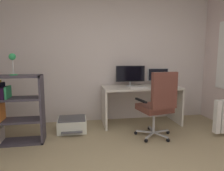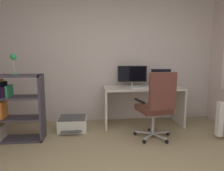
# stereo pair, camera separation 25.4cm
# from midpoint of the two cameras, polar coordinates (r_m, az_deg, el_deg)

# --- Properties ---
(wall_back) EXTENTS (4.48, 0.10, 2.57)m
(wall_back) POSITION_cam_midpoint_polar(r_m,az_deg,el_deg) (4.30, -3.45, 7.25)
(wall_back) COLOR silver
(wall_back) RESTS_ON ground
(desk) EXTENTS (1.53, 0.68, 0.76)m
(desk) POSITION_cam_midpoint_polar(r_m,az_deg,el_deg) (4.10, 6.39, -3.07)
(desk) COLOR silver
(desk) RESTS_ON ground
(monitor_main) EXTENTS (0.59, 0.18, 0.41)m
(monitor_main) POSITION_cam_midpoint_polar(r_m,az_deg,el_deg) (4.13, 3.41, 3.14)
(monitor_main) COLOR #B2B5B7
(monitor_main) RESTS_ON desk
(monitor_secondary) EXTENTS (0.43, 0.18, 0.35)m
(monitor_secondary) POSITION_cam_midpoint_polar(r_m,az_deg,el_deg) (4.30, 11.11, 2.76)
(monitor_secondary) COLOR #B2B5B7
(monitor_secondary) RESTS_ON desk
(keyboard) EXTENTS (0.34, 0.13, 0.02)m
(keyboard) POSITION_cam_midpoint_polar(r_m,az_deg,el_deg) (3.89, 5.65, -0.55)
(keyboard) COLOR silver
(keyboard) RESTS_ON desk
(computer_mouse) EXTENTS (0.08, 0.11, 0.03)m
(computer_mouse) POSITION_cam_midpoint_polar(r_m,az_deg,el_deg) (4.00, 9.68, -0.29)
(computer_mouse) COLOR black
(computer_mouse) RESTS_ON desk
(office_chair) EXTENTS (0.63, 0.67, 1.12)m
(office_chair) POSITION_cam_midpoint_polar(r_m,az_deg,el_deg) (3.36, 10.66, -4.85)
(office_chair) COLOR #B7BABC
(office_chair) RESTS_ON ground
(bookshelf) EXTENTS (0.87, 0.33, 1.07)m
(bookshelf) POSITION_cam_midpoint_polar(r_m,az_deg,el_deg) (3.59, -29.30, -5.97)
(bookshelf) COLOR #3E3844
(bookshelf) RESTS_ON ground
(desk_lamp) EXTENTS (0.11, 0.11, 0.33)m
(desk_lamp) POSITION_cam_midpoint_polar(r_m,az_deg,el_deg) (3.45, -28.09, 6.38)
(desk_lamp) COLOR #2B9D55
(desk_lamp) RESTS_ON bookshelf
(printer) EXTENTS (0.51, 0.52, 0.25)m
(printer) POSITION_cam_midpoint_polar(r_m,az_deg,el_deg) (3.87, -13.02, -10.64)
(printer) COLOR silver
(printer) RESTS_ON ground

